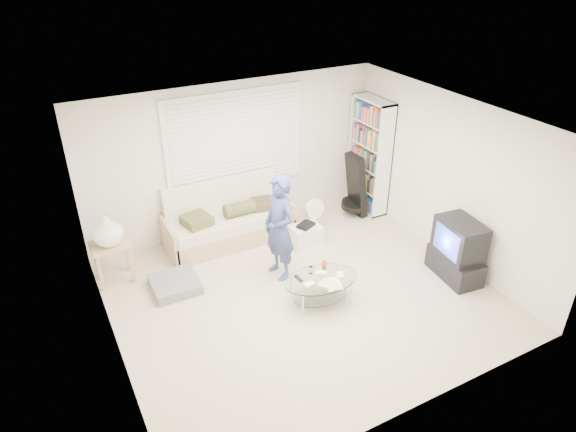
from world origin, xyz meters
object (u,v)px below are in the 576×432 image
coffee_table (321,283)px  bookshelf (369,156)px  futon_sofa (229,222)px  tv_unit (457,251)px

coffee_table → bookshelf: bearing=42.3°
futon_sofa → bookshelf: size_ratio=1.02×
tv_unit → coffee_table: size_ratio=0.84×
bookshelf → coffee_table: bookshelf is taller
tv_unit → bookshelf: bearing=87.0°
futon_sofa → coffee_table: bearing=-77.2°
bookshelf → tv_unit: bearing=-93.0°
tv_unit → coffee_table: tv_unit is taller
bookshelf → tv_unit: bookshelf is taller
tv_unit → coffee_table: (-2.05, 0.41, -0.13)m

